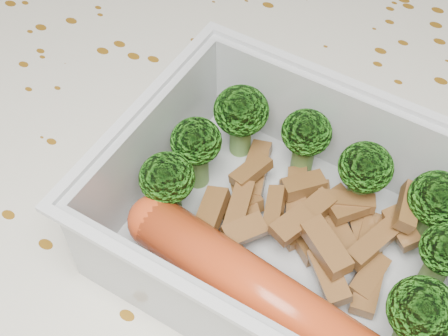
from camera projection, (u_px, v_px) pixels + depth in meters
The scene contains 6 objects.
dining_table at pixel (226, 267), 0.45m from camera, with size 1.40×0.90×0.75m.
tablecloth at pixel (226, 231), 0.41m from camera, with size 1.46×0.96×0.19m.
lunch_container at pixel (292, 232), 0.34m from camera, with size 0.20×0.16×0.07m.
broccoli_florets at pixel (318, 187), 0.34m from camera, with size 0.18×0.10×0.05m.
meat_pile at pixel (312, 221), 0.35m from camera, with size 0.12×0.09×0.03m.
sausage at pixel (262, 294), 0.31m from camera, with size 0.17×0.05×0.03m.
Camera 1 is at (0.11, -0.19, 1.07)m, focal length 50.00 mm.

